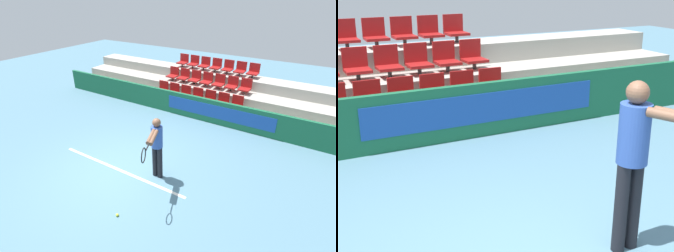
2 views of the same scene
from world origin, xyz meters
The scene contains 29 objects.
ground_plane centered at (0.00, 0.00, 0.00)m, with size 30.00×30.00×0.00m, color slate.
court_baseline centered at (0.00, 0.04, 0.00)m, with size 4.07×0.08×0.01m.
barrier_wall centered at (0.03, 4.01, 0.44)m, with size 12.66×0.14×0.89m.
bleacher_tier_front centered at (0.00, 4.54, 0.20)m, with size 12.26×0.89×0.40m.
bleacher_tier_middle centered at (0.00, 5.43, 0.40)m, with size 12.26×0.89×0.79m.
bleacher_tier_back centered at (0.00, 6.32, 0.59)m, with size 12.26×0.89×1.19m.
stadium_chair_0 centered at (-1.61, 4.66, 0.64)m, with size 0.43×0.44×0.55m.
stadium_chair_1 centered at (-1.07, 4.66, 0.64)m, with size 0.43×0.44×0.55m.
stadium_chair_2 centered at (-0.54, 4.66, 0.64)m, with size 0.43×0.44×0.55m.
stadium_chair_3 centered at (0.00, 4.66, 0.64)m, with size 0.43×0.44×0.55m.
stadium_chair_4 centered at (0.54, 4.66, 0.64)m, with size 0.43×0.44×0.55m.
stadium_chair_5 centered at (1.07, 4.66, 0.64)m, with size 0.43×0.44×0.55m.
stadium_chair_6 centered at (1.61, 4.66, 0.64)m, with size 0.43×0.44×0.55m.
stadium_chair_7 centered at (-1.61, 5.55, 1.04)m, with size 0.43×0.44×0.55m.
stadium_chair_8 centered at (-1.07, 5.55, 1.04)m, with size 0.43×0.44×0.55m.
stadium_chair_9 centered at (-0.54, 5.55, 1.04)m, with size 0.43×0.44×0.55m.
stadium_chair_10 centered at (0.00, 5.55, 1.04)m, with size 0.43×0.44×0.55m.
stadium_chair_11 centered at (0.54, 5.55, 1.04)m, with size 0.43×0.44×0.55m.
stadium_chair_12 centered at (1.07, 5.55, 1.04)m, with size 0.43×0.44×0.55m.
stadium_chair_13 centered at (1.61, 5.55, 1.04)m, with size 0.43×0.44×0.55m.
stadium_chair_14 centered at (-1.61, 6.44, 1.43)m, with size 0.43×0.44×0.55m.
stadium_chair_15 centered at (-1.07, 6.44, 1.43)m, with size 0.43×0.44×0.55m.
stadium_chair_16 centered at (-0.54, 6.44, 1.43)m, with size 0.43×0.44×0.55m.
stadium_chair_17 centered at (0.00, 6.44, 1.43)m, with size 0.43×0.44×0.55m.
stadium_chair_18 centered at (0.54, 6.44, 1.43)m, with size 0.43×0.44×0.55m.
stadium_chair_19 centered at (1.07, 6.44, 1.43)m, with size 0.43×0.44×0.55m.
stadium_chair_20 centered at (1.61, 6.44, 1.43)m, with size 0.43×0.44×0.55m.
tennis_player centered at (1.03, 0.32, 1.02)m, with size 0.64×1.40×1.68m.
tennis_ball centered at (1.04, -1.23, 0.03)m, with size 0.07×0.07×0.07m.
Camera 1 is at (4.14, -4.14, 4.38)m, focal length 28.00 mm.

